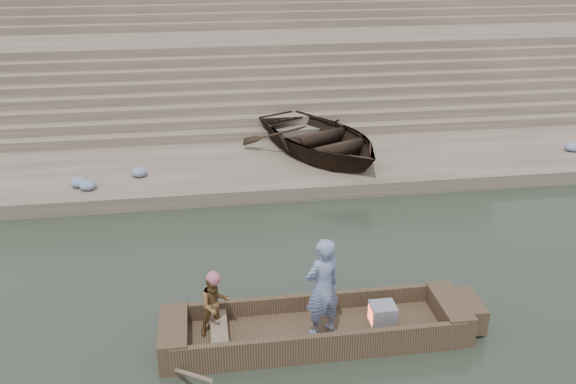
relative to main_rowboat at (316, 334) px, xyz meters
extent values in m
plane|color=#283225|center=(0.29, -0.14, -0.11)|extent=(120.00, 120.00, 0.00)
cube|color=gray|center=(0.29, 7.86, 0.09)|extent=(32.00, 4.00, 0.40)
cube|color=gray|center=(0.29, 15.36, 1.29)|extent=(32.00, 3.00, 2.80)
cube|color=gray|center=(0.29, 22.36, 2.49)|extent=(32.00, 3.00, 5.20)
cube|color=gray|center=(0.29, 10.11, 0.24)|extent=(32.00, 0.50, 0.70)
cube|color=gray|center=(0.29, 10.61, 0.39)|extent=(32.00, 0.50, 1.00)
cube|color=gray|center=(0.29, 11.11, 0.54)|extent=(32.00, 0.50, 1.30)
cube|color=gray|center=(0.29, 11.61, 0.69)|extent=(32.00, 0.50, 1.60)
cube|color=gray|center=(0.29, 12.11, 0.84)|extent=(32.00, 0.50, 1.90)
cube|color=gray|center=(0.29, 12.61, 0.99)|extent=(32.00, 0.50, 2.20)
cube|color=gray|center=(0.29, 13.11, 1.14)|extent=(32.00, 0.50, 2.50)
cube|color=gray|center=(0.29, 13.61, 1.29)|extent=(32.00, 0.50, 2.80)
cube|color=gray|center=(0.29, 17.11, 1.44)|extent=(32.00, 0.50, 3.10)
cube|color=gray|center=(0.29, 17.61, 1.59)|extent=(32.00, 0.50, 3.40)
cube|color=gray|center=(0.29, 18.11, 1.74)|extent=(32.00, 0.50, 3.70)
cube|color=gray|center=(0.29, 18.61, 1.89)|extent=(32.00, 0.50, 4.00)
cube|color=gray|center=(0.29, 19.11, 2.04)|extent=(32.00, 0.50, 4.30)
cube|color=gray|center=(0.29, 19.61, 2.19)|extent=(32.00, 0.50, 4.60)
cube|color=gray|center=(0.29, 20.11, 2.34)|extent=(32.00, 0.50, 4.90)
cube|color=gray|center=(0.29, 20.61, 2.49)|extent=(32.00, 0.50, 5.20)
cube|color=brown|center=(0.00, 0.00, 0.00)|extent=(5.00, 1.30, 0.22)
cube|color=brown|center=(0.00, -0.62, 0.17)|extent=(5.20, 0.12, 0.56)
cube|color=brown|center=(0.00, 0.62, 0.17)|extent=(5.20, 0.12, 0.56)
cube|color=brown|center=(-2.55, 0.00, 0.19)|extent=(0.50, 1.30, 0.60)
cube|color=brown|center=(2.55, 0.00, 0.19)|extent=(0.50, 1.30, 0.60)
cube|color=brown|center=(2.95, 0.00, 0.21)|extent=(0.35, 0.90, 0.50)
cube|color=#937A5B|center=(-1.75, 0.00, 0.29)|extent=(0.30, 1.20, 0.08)
cylinder|color=#937A5B|center=(-2.40, -0.90, 0.19)|extent=(1.03, 2.10, 1.36)
sphere|color=#C76273|center=(-1.80, 0.20, 1.24)|extent=(0.26, 0.26, 0.26)
imported|color=navy|center=(0.08, -0.11, 1.07)|extent=(0.82, 0.70, 1.92)
imported|color=#267025|center=(-1.80, 0.20, 0.70)|extent=(0.69, 0.62, 1.19)
cube|color=gray|center=(1.25, 0.00, 0.31)|extent=(0.46, 0.42, 0.40)
cube|color=#E5593F|center=(1.04, 0.00, 0.31)|extent=(0.04, 0.34, 0.32)
imported|color=#2D2116|center=(1.70, 8.32, 0.82)|extent=(5.41, 6.14, 1.05)
ellipsoid|color=#3F5999|center=(-5.25, 6.85, 0.42)|extent=(0.44, 0.44, 0.26)
ellipsoid|color=#3F5999|center=(-4.99, 6.61, 0.42)|extent=(0.44, 0.44, 0.26)
ellipsoid|color=#3F5999|center=(-3.69, 7.35, 0.42)|extent=(0.44, 0.44, 0.26)
ellipsoid|color=#3F5999|center=(9.56, 7.47, 0.42)|extent=(0.44, 0.44, 0.26)
camera|label=1|loc=(-1.81, -8.88, 6.98)|focal=37.85mm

